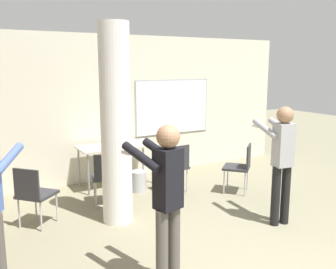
% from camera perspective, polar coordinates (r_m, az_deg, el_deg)
% --- Properties ---
extents(wall_back, '(8.00, 0.15, 2.80)m').
position_cam_1_polar(wall_back, '(7.40, -8.21, 4.02)').
color(wall_back, beige).
rests_on(wall_back, ground_plane).
extents(support_pillar, '(0.43, 0.43, 2.80)m').
position_cam_1_polar(support_pillar, '(5.23, -7.96, 1.35)').
color(support_pillar, white).
rests_on(support_pillar, ground_plane).
extents(folding_table, '(1.43, 0.68, 0.77)m').
position_cam_1_polar(folding_table, '(6.99, -7.70, -2.08)').
color(folding_table, beige).
rests_on(folding_table, ground_plane).
extents(bottle_on_table, '(0.07, 0.07, 0.29)m').
position_cam_1_polar(bottle_on_table, '(6.89, -7.83, -0.81)').
color(bottle_on_table, silver).
rests_on(bottle_on_table, folding_table).
extents(waste_bin, '(0.28, 0.28, 0.37)m').
position_cam_1_polar(waste_bin, '(6.74, -4.54, -7.12)').
color(waste_bin, '#B2B2B7').
rests_on(waste_bin, ground_plane).
extents(chair_near_pillar, '(0.62, 0.62, 0.87)m').
position_cam_1_polar(chair_near_pillar, '(5.52, -19.80, -8.23)').
color(chair_near_pillar, '#2D2D33').
rests_on(chair_near_pillar, ground_plane).
extents(chair_mid_room, '(0.62, 0.62, 0.87)m').
position_cam_1_polar(chair_mid_room, '(6.69, 11.00, -4.51)').
color(chair_mid_room, '#2D2D33').
rests_on(chair_mid_room, ground_plane).
extents(chair_table_left, '(0.54, 0.54, 0.87)m').
position_cam_1_polar(chair_table_left, '(6.08, -9.40, -5.99)').
color(chair_table_left, '#2D2D33').
rests_on(chair_table_left, ground_plane).
extents(chair_table_right, '(0.47, 0.47, 0.87)m').
position_cam_1_polar(chair_table_right, '(6.57, 1.09, -4.60)').
color(chair_table_right, '#2D2D33').
rests_on(chair_table_right, ground_plane).
extents(person_playing_side, '(0.43, 0.68, 1.68)m').
position_cam_1_polar(person_playing_side, '(5.42, 16.91, -3.14)').
color(person_playing_side, black).
rests_on(person_playing_side, ground_plane).
extents(person_playing_front, '(0.48, 0.66, 1.68)m').
position_cam_1_polar(person_playing_front, '(3.71, -0.28, -9.01)').
color(person_playing_front, '#514C47').
rests_on(person_playing_front, ground_plane).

